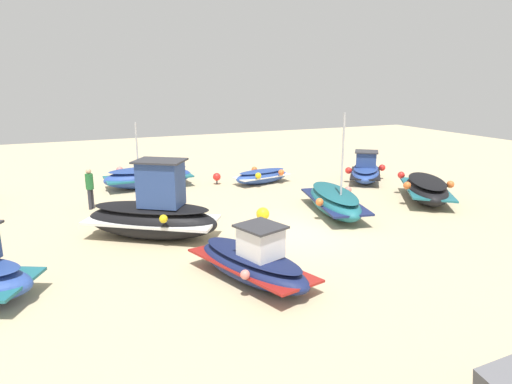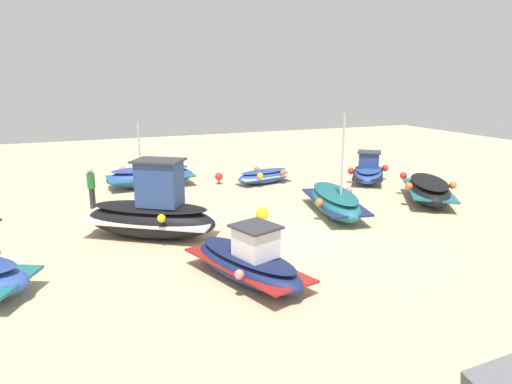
% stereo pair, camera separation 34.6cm
% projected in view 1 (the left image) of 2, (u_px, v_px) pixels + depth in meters
% --- Properties ---
extents(ground_plane, '(57.10, 57.10, 0.00)m').
position_uv_depth(ground_plane, '(300.00, 233.00, 16.01)').
color(ground_plane, '#C6B289').
extents(fishing_boat_0, '(2.51, 4.69, 4.08)m').
position_uv_depth(fishing_boat_0, '(334.00, 201.00, 18.17)').
color(fishing_boat_0, '#1E6670').
rests_on(fishing_boat_0, ground_plane).
extents(fishing_boat_1, '(4.71, 3.93, 2.72)m').
position_uv_depth(fishing_boat_1, '(153.00, 214.00, 15.32)').
color(fishing_boat_1, black).
rests_on(fishing_boat_1, ground_plane).
extents(fishing_boat_3, '(3.31, 3.70, 1.59)m').
position_uv_depth(fishing_boat_3, '(365.00, 171.00, 23.90)').
color(fishing_boat_3, '#2D4C9E').
rests_on(fishing_boat_3, ground_plane).
extents(fishing_boat_5, '(2.71, 4.28, 1.68)m').
position_uv_depth(fishing_boat_5, '(253.00, 262.00, 12.17)').
color(fishing_boat_5, navy).
rests_on(fishing_boat_5, ground_plane).
extents(fishing_boat_6, '(3.77, 4.46, 1.13)m').
position_uv_depth(fishing_boat_6, '(426.00, 189.00, 20.05)').
color(fishing_boat_6, black).
rests_on(fishing_boat_6, ground_plane).
extents(fishing_boat_8, '(3.23, 1.83, 0.78)m').
position_uv_depth(fishing_boat_8, '(262.00, 176.00, 23.39)').
color(fishing_boat_8, '#2D4C9E').
rests_on(fishing_boat_8, ground_plane).
extents(fishing_boat_9, '(4.39, 2.44, 3.25)m').
position_uv_depth(fishing_boat_9, '(149.00, 177.00, 22.51)').
color(fishing_boat_9, '#2D4C9E').
rests_on(fishing_boat_9, ground_plane).
extents(person_walking, '(0.32, 0.32, 1.71)m').
position_uv_depth(person_walking, '(90.00, 186.00, 18.68)').
color(person_walking, '#2D2D38').
rests_on(person_walking, ground_plane).
extents(mooring_buoy_0, '(0.41, 0.41, 0.60)m').
position_uv_depth(mooring_buoy_0, '(217.00, 177.00, 23.15)').
color(mooring_buoy_0, '#3F3F42').
rests_on(mooring_buoy_0, ground_plane).
extents(mooring_buoy_1, '(0.50, 0.50, 0.61)m').
position_uv_depth(mooring_buoy_1, '(263.00, 214.00, 16.99)').
color(mooring_buoy_1, '#3F3F42').
rests_on(mooring_buoy_1, ground_plane).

